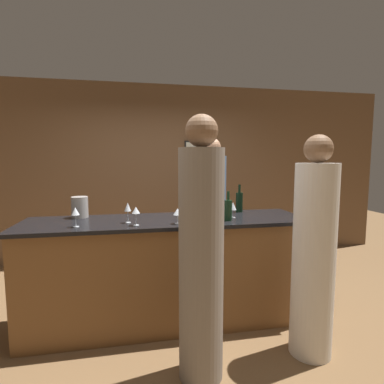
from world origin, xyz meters
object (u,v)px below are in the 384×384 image
Objects in this scene: guest_0 at (314,255)px; wine_bottle_1 at (239,202)px; wine_bottle_0 at (228,210)px; ice_bucket at (80,207)px; bartender at (211,218)px; guest_1 at (201,258)px.

wine_bottle_1 is at bearing 106.27° from guest_0.
ice_bucket is (-1.41, 0.42, 0.00)m from wine_bottle_0.
wine_bottle_1 is (0.27, 0.43, 0.01)m from wine_bottle_0.
bartender is 0.63m from wine_bottle_1.
bartender is 0.98× the size of guest_1.
guest_0 is at bearing 106.87° from bartender.
guest_1 reaches higher than ice_bucket.
wine_bottle_0 is (0.41, 0.64, 0.23)m from guest_1.
guest_1 is 6.86× the size of wine_bottle_0.
guest_1 is at bearing -122.04° from wine_bottle_1.
guest_0 is 0.84m from wine_bottle_0.
guest_1 is at bearing -122.17° from wine_bottle_0.
guest_1 reaches higher than bartender.
wine_bottle_1 reaches higher than ice_bucket.
bartender reaches higher than ice_bucket.
guest_1 is at bearing -174.73° from guest_0.
bartender is at bearing 106.87° from guest_0.
guest_1 reaches higher than wine_bottle_1.
guest_0 is at bearing 5.27° from guest_1.
guest_1 is 1.29m from wine_bottle_1.
guest_0 is 0.94× the size of guest_1.
wine_bottle_1 is (0.17, -0.54, 0.28)m from bartender.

